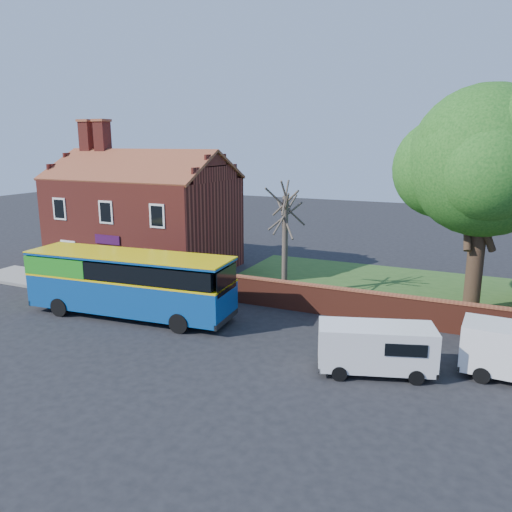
% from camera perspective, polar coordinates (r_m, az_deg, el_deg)
% --- Properties ---
extents(ground, '(120.00, 120.00, 0.00)m').
position_cam_1_polar(ground, '(24.95, -15.18, -8.82)').
color(ground, black).
rests_on(ground, ground).
extents(pavement, '(18.00, 3.50, 0.12)m').
position_cam_1_polar(pavement, '(33.44, -18.22, -3.33)').
color(pavement, gray).
rests_on(pavement, ground).
extents(kerb, '(18.00, 0.15, 0.14)m').
position_cam_1_polar(kerb, '(32.24, -20.31, -4.07)').
color(kerb, slate).
rests_on(kerb, ground).
extents(grass_strip, '(26.00, 12.00, 0.04)m').
position_cam_1_polar(grass_strip, '(32.02, 19.71, -4.24)').
color(grass_strip, '#426B28').
rests_on(grass_strip, ground).
extents(shop_building, '(12.30, 8.13, 10.50)m').
position_cam_1_polar(shop_building, '(37.04, -12.62, 3.87)').
color(shop_building, maroon).
rests_on(shop_building, ground).
extents(boundary_wall, '(22.00, 0.38, 1.60)m').
position_cam_1_polar(boundary_wall, '(26.07, 18.62, -6.20)').
color(boundary_wall, maroon).
rests_on(boundary_wall, ground).
extents(bus, '(11.34, 3.75, 3.39)m').
position_cam_1_polar(bus, '(27.18, -14.88, -2.73)').
color(bus, '#0C448D').
rests_on(bus, ground).
extents(van_near, '(4.87, 3.12, 1.99)m').
position_cam_1_polar(van_near, '(20.67, 13.59, -10.05)').
color(van_near, white).
rests_on(van_near, ground).
extents(large_tree, '(9.80, 7.76, 11.96)m').
position_cam_1_polar(large_tree, '(28.70, 24.88, 9.31)').
color(large_tree, black).
rests_on(large_tree, ground).
extents(bare_tree, '(2.45, 2.92, 6.55)m').
position_cam_1_polar(bare_tree, '(29.49, 3.33, 1.78)').
color(bare_tree, '#4C4238').
rests_on(bare_tree, ground).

